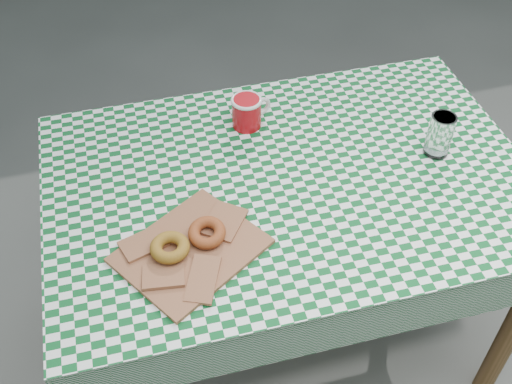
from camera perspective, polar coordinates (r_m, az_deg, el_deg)
The scene contains 8 objects.
ground at distance 2.32m, azimuth -0.56°, elevation -9.72°, with size 60.00×60.00×0.00m, color #4B4B47.
table at distance 1.94m, azimuth 2.74°, elevation -6.83°, with size 1.27×0.85×0.75m, color brown.
tablecloth at distance 1.66m, azimuth 3.18°, elevation 1.24°, with size 1.29×0.87×0.01m, color #0C4F21.
paper_bag at distance 1.48m, azimuth -6.02°, elevation -5.29°, with size 0.32×0.25×0.02m, color #905F3F.
bagel_front at distance 1.46m, azimuth -7.93°, elevation -5.07°, with size 0.09×0.09×0.03m, color olive.
bagel_back at distance 1.48m, azimuth -4.53°, elevation -3.74°, with size 0.09×0.09×0.03m, color brown.
coffee_mug at distance 1.79m, azimuth -0.87°, elevation 7.34°, with size 0.17×0.17×0.09m, color #A70A11, non-canonical shape.
drinking_glass at distance 1.76m, azimuth 16.55°, elevation 5.06°, with size 0.07×0.07×0.12m, color white.
Camera 1 is at (-0.34, -1.29, 1.90)m, focal length 43.50 mm.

